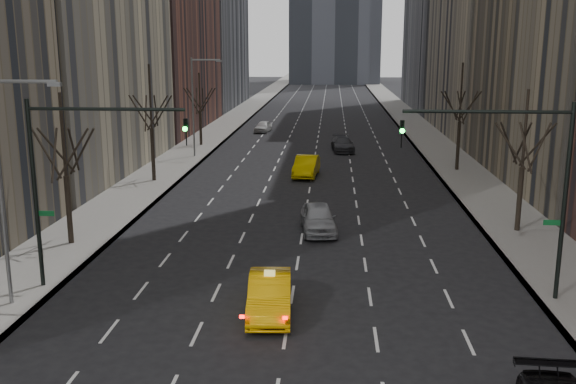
# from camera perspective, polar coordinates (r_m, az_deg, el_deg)

# --- Properties ---
(sidewalk_left) EXTENTS (4.50, 320.00, 0.15)m
(sidewalk_left) POSITION_cam_1_polar(r_m,az_deg,el_deg) (85.06, -5.47, 6.01)
(sidewalk_left) COLOR slate
(sidewalk_left) RESTS_ON ground
(sidewalk_right) EXTENTS (4.50, 320.00, 0.15)m
(sidewalk_right) POSITION_cam_1_polar(r_m,az_deg,el_deg) (84.61, 11.22, 5.78)
(sidewalk_right) COLOR slate
(sidewalk_right) RESTS_ON ground
(tree_lw_b) EXTENTS (3.36, 3.50, 7.82)m
(tree_lw_b) POSITION_cam_1_polar(r_m,az_deg,el_deg) (34.74, -19.12, 1.35)
(tree_lw_b) COLOR black
(tree_lw_b) RESTS_ON ground
(tree_lw_c) EXTENTS (3.36, 3.50, 8.74)m
(tree_lw_c) POSITION_cam_1_polar(r_m,az_deg,el_deg) (49.61, -12.02, 5.45)
(tree_lw_c) COLOR black
(tree_lw_c) RESTS_ON ground
(tree_lw_d) EXTENTS (3.36, 3.50, 7.36)m
(tree_lw_d) POSITION_cam_1_polar(r_m,az_deg,el_deg) (67.04, -7.82, 7.09)
(tree_lw_d) COLOR black
(tree_lw_d) RESTS_ON ground
(tree_rw_b) EXTENTS (3.36, 3.50, 7.82)m
(tree_rw_b) POSITION_cam_1_polar(r_m,az_deg,el_deg) (37.41, 20.09, 2.06)
(tree_rw_b) COLOR black
(tree_rw_b) RESTS_ON ground
(tree_rw_c) EXTENTS (3.36, 3.50, 8.74)m
(tree_rw_c) POSITION_cam_1_polar(r_m,az_deg,el_deg) (54.68, 15.00, 5.96)
(tree_rw_c) COLOR black
(tree_rw_c) RESTS_ON ground
(traffic_mast_left) EXTENTS (6.69, 0.39, 8.00)m
(traffic_mast_left) POSITION_cam_1_polar(r_m,az_deg,el_deg) (27.88, -18.64, 2.38)
(traffic_mast_left) COLOR black
(traffic_mast_left) RESTS_ON ground
(traffic_mast_right) EXTENTS (6.69, 0.39, 8.00)m
(traffic_mast_right) POSITION_cam_1_polar(r_m,az_deg,el_deg) (26.84, 20.21, 1.88)
(traffic_mast_right) COLOR black
(traffic_mast_right) RESTS_ON ground
(streetlight_near) EXTENTS (2.83, 0.22, 9.00)m
(streetlight_near) POSITION_cam_1_polar(r_m,az_deg,el_deg) (26.81, -23.69, 1.85)
(streetlight_near) COLOR slate
(streetlight_near) RESTS_ON ground
(streetlight_far) EXTENTS (2.83, 0.22, 9.00)m
(streetlight_far) POSITION_cam_1_polar(r_m,az_deg,el_deg) (59.80, -8.13, 8.36)
(streetlight_far) COLOR slate
(streetlight_far) RESTS_ON ground
(taxi_sedan) EXTENTS (1.93, 4.78, 1.54)m
(taxi_sedan) POSITION_cam_1_polar(r_m,az_deg,el_deg) (25.32, -1.63, -9.10)
(taxi_sedan) COLOR #F3AB05
(taxi_sedan) RESTS_ON ground
(silver_sedan_ahead) EXTENTS (2.37, 4.82, 1.58)m
(silver_sedan_ahead) POSITION_cam_1_polar(r_m,az_deg,el_deg) (36.04, 2.70, -2.32)
(silver_sedan_ahead) COLOR #929499
(silver_sedan_ahead) RESTS_ON ground
(far_taxi) EXTENTS (2.15, 5.08, 1.63)m
(far_taxi) POSITION_cam_1_polar(r_m,az_deg,el_deg) (51.30, 1.65, 2.32)
(far_taxi) COLOR #DAB804
(far_taxi) RESTS_ON ground
(far_suv_grey) EXTENTS (2.45, 5.07, 1.42)m
(far_suv_grey) POSITION_cam_1_polar(r_m,az_deg,el_deg) (63.58, 4.88, 4.25)
(far_suv_grey) COLOR #2D2E32
(far_suv_grey) RESTS_ON ground
(far_car_white) EXTENTS (2.09, 4.09, 1.33)m
(far_car_white) POSITION_cam_1_polar(r_m,az_deg,el_deg) (77.68, -2.22, 5.84)
(far_car_white) COLOR silver
(far_car_white) RESTS_ON ground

